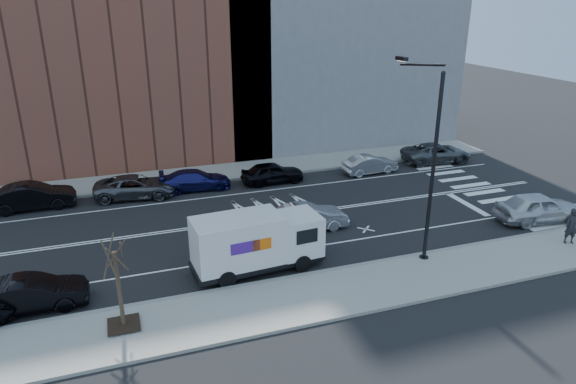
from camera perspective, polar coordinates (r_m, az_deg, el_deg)
ground at (r=29.44m, az=-4.78°, el=-3.22°), size 120.00×120.00×0.00m
sidewalk_near at (r=21.98m, az=1.18°, el=-11.91°), size 44.00×3.60×0.15m
sidewalk_far at (r=37.44m, az=-8.21°, el=2.10°), size 44.00×3.60×0.15m
curb_near at (r=23.42m, az=-0.37°, el=-9.64°), size 44.00×0.25×0.17m
curb_far at (r=35.77m, az=-7.64°, el=1.24°), size 44.00×0.25×0.17m
crosswalk at (r=36.48m, az=20.31°, el=0.35°), size 3.00×14.00×0.01m
road_markings at (r=29.44m, az=-4.78°, el=-3.21°), size 40.00×8.60×0.01m
bldg_brick at (r=41.75m, az=-22.41°, el=18.04°), size 26.00×10.00×22.00m
streetlight at (r=24.45m, az=15.29°, el=3.74°), size 0.44×4.02×9.34m
street_tree at (r=20.60m, az=-18.15°, el=-11.01°), size 1.20×1.20×3.75m
fedex_van at (r=23.71m, az=-3.54°, el=-5.50°), size 6.21×2.52×2.78m
far_parked_b at (r=34.32m, az=-26.50°, el=-0.44°), size 4.85×1.82×1.58m
far_parked_c at (r=33.96m, az=-16.57°, el=0.57°), size 5.34×2.99×1.41m
far_parked_d at (r=34.42m, az=-10.25°, el=1.33°), size 4.73×2.20×1.34m
far_parked_e at (r=35.12m, az=-1.74°, el=2.16°), size 4.28×1.75×1.45m
far_parked_f at (r=37.55m, az=9.07°, el=3.06°), size 4.14×1.71×1.33m
far_parked_g at (r=41.25m, az=16.14°, el=4.20°), size 5.51×2.99×1.47m
driving_sedan at (r=27.95m, az=2.15°, el=-2.87°), size 4.52×1.74×1.47m
near_parked_rear_a at (r=23.58m, az=-26.59°, el=-10.10°), size 4.31×1.51×1.42m
near_parked_front at (r=32.28m, az=26.09°, el=-1.55°), size 5.11×2.56×1.67m
pedestrian at (r=29.80m, az=29.02°, el=-3.34°), size 0.80×0.66×1.87m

